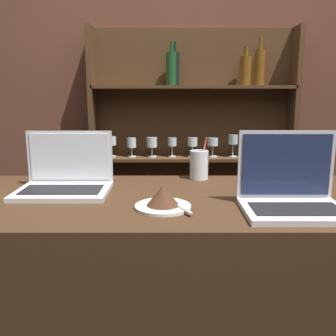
% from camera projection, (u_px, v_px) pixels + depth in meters
% --- Properties ---
extents(bar_counter, '(1.83, 0.69, 1.07)m').
position_uv_depth(bar_counter, '(187.00, 329.00, 1.46)').
color(bar_counter, '#382314').
rests_on(bar_counter, ground_plane).
extents(back_wall, '(7.00, 0.06, 2.70)m').
position_uv_depth(back_wall, '(178.00, 105.00, 2.51)').
color(back_wall, brown).
rests_on(back_wall, ground_plane).
extents(back_shelf, '(1.31, 0.18, 1.84)m').
position_uv_depth(back_shelf, '(192.00, 162.00, 2.51)').
color(back_shelf, '#472D19').
rests_on(back_shelf, ground_plane).
extents(laptop_near, '(0.34, 0.25, 0.22)m').
position_uv_depth(laptop_near, '(64.00, 179.00, 1.42)').
color(laptop_near, silver).
rests_on(laptop_near, bar_counter).
extents(laptop_far, '(0.32, 0.24, 0.25)m').
position_uv_depth(laptop_far, '(291.00, 193.00, 1.20)').
color(laptop_far, silver).
rests_on(laptop_far, bar_counter).
extents(cake_plate, '(0.18, 0.19, 0.08)m').
position_uv_depth(cake_plate, '(162.00, 199.00, 1.22)').
color(cake_plate, silver).
rests_on(cake_plate, bar_counter).
extents(water_glass, '(0.08, 0.08, 0.18)m').
position_uv_depth(water_glass, '(198.00, 165.00, 1.61)').
color(water_glass, silver).
rests_on(water_glass, bar_counter).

